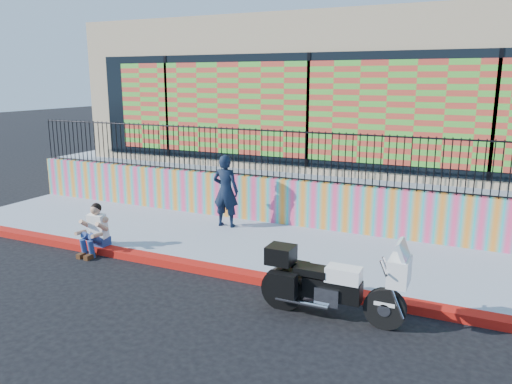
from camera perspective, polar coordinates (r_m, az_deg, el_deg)
The scene contains 10 objects.
ground at distance 9.49m, azimuth -2.80°, elevation -9.68°, with size 90.00×90.00×0.00m, color black.
red_curb at distance 9.46m, azimuth -2.81°, elevation -9.26°, with size 16.00×0.30×0.15m, color #B8120D.
sidewalk at distance 10.85m, azimuth 1.28°, elevation -6.29°, with size 16.00×3.00×0.15m, color #99A4B8.
mural_wall at distance 12.09m, azimuth 4.36°, elevation -1.22°, with size 16.00×0.20×1.10m, color #FF437A.
metal_fence at distance 11.87m, azimuth 4.45°, elevation 4.17°, with size 15.80×0.04×1.20m, color black, non-canonical shape.
elevated_platform at distance 16.88m, azimuth 10.52°, elevation 2.36°, with size 16.00×10.00×1.25m, color #99A4B8.
storefront_building at distance 16.40m, azimuth 10.70°, elevation 11.29°, with size 14.00×8.06×4.00m.
police_motorcycle at distance 7.85m, azimuth 8.42°, elevation -10.12°, with size 2.24×0.74×1.40m.
police_officer at distance 11.89m, azimuth -3.48°, elevation 0.13°, with size 0.64×0.42×1.74m, color black.
seated_man at distance 11.02m, azimuth -18.09°, elevation -4.59°, with size 0.54×0.71×1.06m.
Camera 1 is at (4.12, -7.74, 3.63)m, focal length 35.00 mm.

